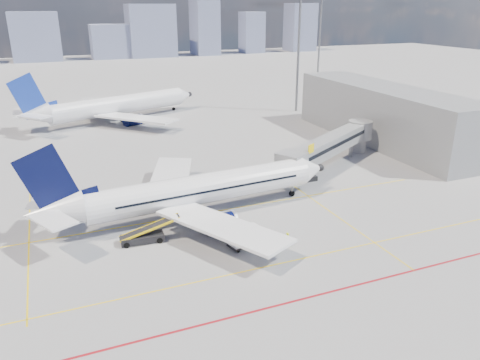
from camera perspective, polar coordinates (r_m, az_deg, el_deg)
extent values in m
plane|color=#949496|center=(50.31, -1.06, -7.52)|extent=(420.00, 420.00, 0.00)
cube|color=yellow|center=(57.06, -4.00, -3.99)|extent=(60.00, 0.18, 0.01)
cube|color=yellow|center=(45.50, 1.74, -10.82)|extent=(80.00, 0.15, 0.01)
cube|color=yellow|center=(57.83, 11.26, -4.02)|extent=(0.15, 28.00, 0.01)
cube|color=yellow|center=(54.91, -24.34, -6.96)|extent=(0.15, 30.00, 0.01)
cube|color=maroon|center=(41.01, 5.27, -14.82)|extent=(90.00, 0.25, 0.01)
cube|color=gray|center=(71.87, 10.86, 4.24)|extent=(20.84, 13.93, 2.60)
cube|color=black|center=(71.82, 10.87, 4.39)|extent=(20.52, 13.82, 0.55)
cube|color=gray|center=(62.51, 6.27, 2.01)|extent=(4.49, 4.56, 3.00)
cube|color=black|center=(67.61, 8.44, 0.16)|extent=(2.20, 1.00, 0.70)
cylinder|color=slate|center=(67.15, 8.50, 1.24)|extent=(0.56, 0.56, 2.70)
cylinder|color=slate|center=(79.16, 13.39, 4.09)|extent=(0.60, 0.60, 3.90)
cylinder|color=gray|center=(81.94, 14.42, 5.97)|extent=(4.00, 4.00, 3.00)
cylinder|color=#949496|center=(82.43, 14.30, 4.66)|extent=(2.40, 2.40, 3.90)
cube|color=yellow|center=(63.15, 8.66, 3.80)|extent=(1.26, 0.82, 1.20)
cube|color=gray|center=(89.59, 17.14, 7.65)|extent=(10.00, 42.00, 10.00)
cube|color=black|center=(86.67, 14.65, 7.48)|extent=(0.25, 40.00, 4.50)
cylinder|color=slate|center=(111.04, 7.10, 14.67)|extent=(0.56, 0.56, 25.00)
cylinder|color=slate|center=(154.75, 9.66, 16.19)|extent=(0.56, 0.56, 25.00)
cube|color=gray|center=(231.75, -23.66, 15.70)|extent=(20.11, 12.02, 20.87)
cube|color=gray|center=(233.89, -15.49, 15.97)|extent=(17.67, 12.25, 15.20)
cube|color=gray|center=(236.86, -10.81, 17.45)|extent=(21.65, 15.10, 23.99)
cube|color=gray|center=(243.86, -4.32, 18.05)|extent=(11.37, 15.28, 25.97)
cube|color=gray|center=(253.14, 1.45, 17.54)|extent=(10.94, 10.14, 20.21)
cube|color=gray|center=(265.69, 7.34, 17.98)|extent=(14.14, 12.39, 24.37)
cylinder|color=white|center=(55.52, -4.41, -1.03)|extent=(27.80, 5.62, 3.59)
cone|color=white|center=(62.58, 8.79, 1.32)|extent=(3.57, 3.82, 3.59)
sphere|color=black|center=(63.30, 9.74, 1.49)|extent=(1.08, 1.08, 1.01)
cone|color=white|center=(51.94, -21.78, -3.50)|extent=(6.14, 4.02, 3.59)
cube|color=black|center=(61.76, 7.90, 1.60)|extent=(1.48, 1.48, 0.41)
cube|color=white|center=(62.73, -8.44, 0.43)|extent=(9.65, 15.91, 0.53)
cube|color=white|center=(48.45, -2.13, -5.62)|extent=(11.41, 15.65, 0.53)
cylinder|color=#070C35|center=(60.80, -6.68, -1.31)|extent=(3.46, 2.36, 2.12)
cylinder|color=#070C35|center=(51.71, -2.54, -5.27)|extent=(3.46, 2.36, 2.12)
cylinder|color=silver|center=(61.36, -5.15, -1.04)|extent=(0.48, 2.19, 2.17)
cylinder|color=silver|center=(52.37, -0.79, -4.90)|extent=(0.48, 2.19, 2.17)
cube|color=#070C35|center=(50.81, -22.25, -0.22)|extent=(6.31, 0.76, 7.85)
cube|color=#070C35|center=(51.73, -19.51, -2.12)|extent=(5.20, 0.66, 1.98)
cube|color=white|center=(54.54, -22.54, -2.10)|extent=(4.20, 5.75, 0.20)
cube|color=white|center=(49.09, -21.89, -4.50)|extent=(4.76, 5.84, 0.20)
cylinder|color=slate|center=(61.79, 6.36, -1.19)|extent=(0.30, 0.30, 1.80)
cylinder|color=black|center=(61.99, 6.34, -1.64)|extent=(0.78, 0.34, 0.76)
cylinder|color=slate|center=(58.23, -6.08, -2.69)|extent=(0.34, 0.34, 1.60)
cylinder|color=black|center=(58.35, -6.07, -2.96)|extent=(1.05, 0.72, 1.00)
cylinder|color=slate|center=(54.15, -4.27, -4.49)|extent=(0.34, 0.34, 1.60)
cylinder|color=black|center=(54.28, -4.26, -4.77)|extent=(1.05, 0.72, 1.00)
cube|color=black|center=(57.12, -4.67, -0.11)|extent=(22.58, 1.78, 0.24)
cube|color=black|center=(54.06, -3.24, -1.30)|extent=(22.58, 1.78, 0.24)
cylinder|color=white|center=(106.09, -14.44, 8.88)|extent=(30.50, 14.39, 4.03)
cone|color=white|center=(115.08, -6.75, 10.26)|extent=(4.87, 5.06, 4.03)
sphere|color=black|center=(115.92, -6.16, 10.36)|extent=(1.46, 1.46, 1.14)
cone|color=white|center=(98.78, -24.10, 7.24)|extent=(7.59, 6.05, 4.03)
cube|color=black|center=(114.22, -7.32, 10.45)|extent=(1.99, 1.99, 0.46)
cube|color=white|center=(113.80, -17.35, 8.79)|extent=(6.56, 17.38, 0.60)
cube|color=white|center=(97.61, -12.53, 7.39)|extent=(15.71, 16.00, 0.60)
cylinder|color=#070C35|center=(111.57, -16.05, 8.02)|extent=(4.31, 3.50, 2.38)
cylinder|color=#070C35|center=(101.20, -12.93, 7.07)|extent=(4.31, 3.50, 2.38)
cylinder|color=silver|center=(112.43, -15.16, 8.20)|extent=(1.17, 2.41, 2.44)
cylinder|color=silver|center=(102.15, -11.98, 7.27)|extent=(1.17, 2.41, 2.44)
cube|color=#16339B|center=(98.12, -24.41, 9.26)|extent=(6.77, 2.73, 8.81)
cube|color=#16339B|center=(99.34, -22.85, 8.13)|extent=(5.58, 2.29, 2.22)
cube|color=white|center=(101.68, -24.98, 7.66)|extent=(3.30, 5.89, 0.23)
cube|color=white|center=(95.50, -23.70, 7.12)|extent=(6.17, 6.37, 0.23)
cylinder|color=black|center=(108.53, -15.47, 7.53)|extent=(1.16, 0.95, 1.00)
cylinder|color=black|center=(103.88, -14.08, 7.09)|extent=(1.16, 0.95, 1.00)
cylinder|color=black|center=(113.72, -8.09, 8.58)|extent=(0.81, 0.52, 0.76)
cube|color=white|center=(50.82, 0.62, -6.44)|extent=(2.48, 1.41, 0.89)
cube|color=white|center=(50.36, 0.17, -5.86)|extent=(1.15, 1.31, 0.67)
cube|color=black|center=(50.26, 0.17, -5.63)|extent=(1.04, 1.25, 0.39)
cylinder|color=black|center=(50.14, -0.01, -7.22)|extent=(0.63, 0.27, 0.62)
cylinder|color=black|center=(51.13, -0.58, -6.64)|extent=(0.63, 0.27, 0.62)
cylinder|color=black|center=(50.81, 1.83, -6.83)|extent=(0.63, 0.27, 0.62)
cylinder|color=black|center=(51.79, 1.23, -6.27)|extent=(0.63, 0.27, 0.62)
cube|color=black|center=(49.35, 0.60, -7.69)|extent=(3.91, 2.47, 0.18)
cube|color=white|center=(48.45, -0.25, -7.08)|extent=(1.89, 1.85, 1.56)
cube|color=white|center=(49.44, 1.44, -6.49)|extent=(1.89, 1.85, 1.56)
cylinder|color=black|center=(48.19, -0.22, -8.65)|extent=(0.35, 0.22, 0.32)
cylinder|color=black|center=(49.19, -1.21, -8.01)|extent=(0.35, 0.22, 0.32)
cylinder|color=black|center=(49.72, 2.40, -7.69)|extent=(0.35, 0.22, 0.32)
cylinder|color=black|center=(50.68, 1.38, -7.09)|extent=(0.35, 0.22, 0.32)
cube|color=black|center=(51.02, -11.82, -6.96)|extent=(4.61, 1.96, 0.75)
cube|color=black|center=(50.59, -10.94, -5.72)|extent=(6.49, 1.58, 1.97)
cube|color=yellow|center=(51.12, -11.03, -5.43)|extent=(6.43, 0.60, 2.06)
cube|color=yellow|center=(50.06, -10.85, -6.00)|extent=(6.43, 0.60, 2.06)
cylinder|color=black|center=(50.34, -13.65, -7.73)|extent=(0.66, 0.31, 0.64)
cylinder|color=black|center=(51.67, -13.80, -6.97)|extent=(0.66, 0.31, 0.64)
cylinder|color=black|center=(50.58, -9.76, -7.27)|extent=(0.66, 0.31, 0.64)
cylinder|color=black|center=(51.91, -10.01, -6.52)|extent=(0.66, 0.31, 0.64)
imported|color=#F4FF1A|center=(49.20, 5.85, -7.25)|extent=(0.67, 0.71, 1.64)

